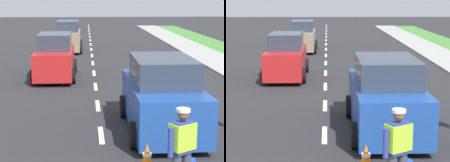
# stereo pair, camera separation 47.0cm
# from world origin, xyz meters

# --- Properties ---
(ground_plane) EXTENTS (96.00, 96.00, 0.00)m
(ground_plane) POSITION_xyz_m (0.00, 21.00, 0.00)
(ground_plane) COLOR #28282B
(lane_center_line) EXTENTS (0.14, 46.40, 0.01)m
(lane_center_line) POSITION_xyz_m (0.00, 25.20, 0.00)
(lane_center_line) COLOR silver
(lane_center_line) RESTS_ON ground
(road_worker) EXTENTS (0.64, 0.60, 1.67)m
(road_worker) POSITION_xyz_m (1.40, 2.34, 0.93)
(road_worker) COLOR #383D4C
(road_worker) RESTS_ON ground
(traffic_cone_near) EXTENTS (0.36, 0.36, 0.59)m
(traffic_cone_near) POSITION_xyz_m (0.91, 3.45, 0.29)
(traffic_cone_near) COLOR black
(traffic_cone_near) RESTS_ON ground
(car_oncoming_second) EXTENTS (1.90, 4.20, 2.06)m
(car_oncoming_second) POSITION_xyz_m (-1.57, 22.82, 0.95)
(car_oncoming_second) COLOR gray
(car_oncoming_second) RESTS_ON ground
(car_outgoing_ahead) EXTENTS (2.04, 4.32, 2.07)m
(car_outgoing_ahead) POSITION_xyz_m (1.68, 6.01, 0.96)
(car_outgoing_ahead) COLOR #1E4799
(car_outgoing_ahead) RESTS_ON ground
(car_oncoming_lead) EXTENTS (1.88, 4.17, 2.03)m
(car_oncoming_lead) POSITION_xyz_m (-1.78, 13.69, 0.94)
(car_oncoming_lead) COLOR red
(car_oncoming_lead) RESTS_ON ground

